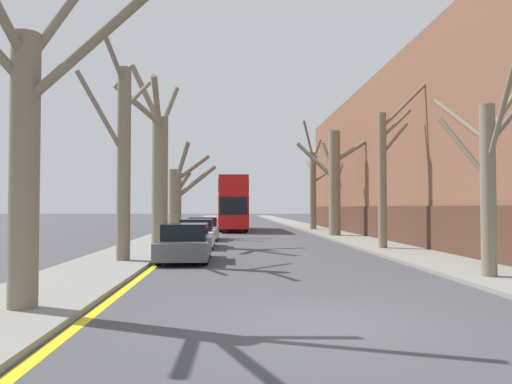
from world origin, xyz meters
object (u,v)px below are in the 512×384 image
street_tree_right_0 (489,172)px  parked_car_0 (185,243)px  street_tree_right_3 (313,185)px  street_tree_right_2 (334,180)px  parked_car_1 (197,234)px  parked_car_2 (203,229)px  street_tree_left_2 (158,166)px  street_tree_left_0 (25,142)px  street_tree_right_1 (384,175)px  street_tree_left_3 (178,196)px  double_decker_bus (233,201)px  street_tree_left_1 (123,156)px

street_tree_right_0 → parked_car_0: size_ratio=1.44×
street_tree_right_0 → street_tree_right_3: (0.01, 30.25, 0.98)m
street_tree_right_2 → parked_car_1: size_ratio=1.83×
parked_car_2 → street_tree_left_2: bearing=-112.7°
street_tree_left_0 → parked_car_1: 16.28m
street_tree_left_0 → street_tree_right_1: bearing=50.6°
street_tree_right_3 → street_tree_left_2: bearing=-122.9°
street_tree_left_3 → street_tree_right_1: 14.93m
street_tree_left_0 → double_decker_bus: street_tree_left_0 is taller
street_tree_left_2 → parked_car_1: 4.25m
double_decker_bus → parked_car_1: bearing=-96.0°
street_tree_left_1 → double_decker_bus: bearing=80.8°
street_tree_left_2 → street_tree_left_3: 7.23m
street_tree_right_3 → street_tree_left_1: bearing=-114.1°
street_tree_right_0 → street_tree_left_1: bearing=157.0°
street_tree_left_2 → double_decker_bus: bearing=77.1°
street_tree_left_1 → parked_car_1: size_ratio=2.02×
street_tree_left_0 → parked_car_1: bearing=82.1°
parked_car_0 → parked_car_2: 12.46m
street_tree_left_3 → street_tree_right_3: size_ratio=0.67×
street_tree_right_2 → parked_car_0: bearing=-120.5°
street_tree_right_0 → street_tree_right_2: (-0.15, 20.70, 0.87)m
street_tree_right_0 → parked_car_1: (-9.10, 11.90, -2.39)m
street_tree_right_1 → street_tree_left_0: bearing=-129.4°
street_tree_left_0 → street_tree_right_2: bearing=65.7°
street_tree_right_2 → street_tree_right_3: street_tree_right_3 is taller
parked_car_1 → parked_car_0: bearing=-90.0°
parked_car_1 → street_tree_right_1: bearing=-12.8°
street_tree_right_0 → double_decker_bus: street_tree_right_0 is taller
parked_car_1 → parked_car_2: (-0.00, 6.04, -0.01)m
street_tree_left_3 → parked_car_2: (1.79, -2.04, -2.12)m
parked_car_0 → street_tree_right_1: bearing=25.5°
street_tree_left_1 → parked_car_2: size_ratio=1.97×
street_tree_right_1 → parked_car_2: size_ratio=1.93×
street_tree_left_0 → street_tree_right_3: bearing=71.7°
street_tree_left_1 → street_tree_right_2: street_tree_left_1 is taller
street_tree_left_0 → street_tree_left_3: (0.43, 23.99, -0.52)m
parked_car_1 → street_tree_left_3: bearing=102.5°
street_tree_left_2 → parked_car_1: (2.10, -1.01, -3.56)m
street_tree_right_1 → double_decker_bus: 22.15m
double_decker_bus → parked_car_0: (-1.97, -25.29, -1.95)m
street_tree_right_1 → street_tree_right_3: 20.43m
parked_car_1 → parked_car_2: bearing=90.0°
street_tree_left_3 → street_tree_right_2: (10.74, 0.72, 1.14)m
street_tree_left_1 → parked_car_0: size_ratio=1.91×
street_tree_left_2 → street_tree_right_0: street_tree_left_2 is taller
street_tree_right_3 → street_tree_right_2: bearing=-91.0°
parked_car_2 → parked_car_0: bearing=-90.0°
street_tree_left_2 → street_tree_right_3: size_ratio=1.03×
street_tree_left_1 → street_tree_right_2: (11.20, 15.88, -0.03)m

